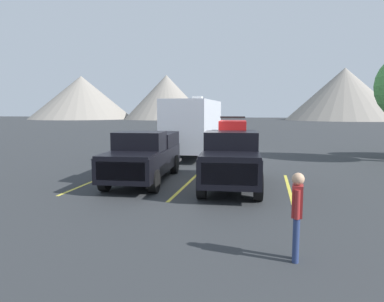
{
  "coord_description": "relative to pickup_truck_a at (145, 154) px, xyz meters",
  "views": [
    {
      "loc": [
        3.0,
        -13.62,
        2.91
      ],
      "look_at": [
        0.0,
        0.5,
        1.2
      ],
      "focal_mm": 32.78,
      "sensor_mm": 36.0,
      "label": 1
    }
  ],
  "objects": [
    {
      "name": "pickup_truck_a",
      "position": [
        0.0,
        0.0,
        0.0
      ],
      "size": [
        2.42,
        5.81,
        2.05
      ],
      "color": "black",
      "rests_on": "ground"
    },
    {
      "name": "lot_stripe_b",
      "position": [
        1.86,
        -0.43,
        -1.08
      ],
      "size": [
        0.12,
        5.5,
        0.01
      ],
      "primitive_type": "cube",
      "color": "gold",
      "rests_on": "ground"
    },
    {
      "name": "person_a",
      "position": [
        5.47,
        -6.8,
        -0.09
      ],
      "size": [
        0.24,
        0.38,
        1.73
      ],
      "color": "navy",
      "rests_on": "ground"
    },
    {
      "name": "mountain_ridge",
      "position": [
        1.44,
        91.06,
        5.36
      ],
      "size": [
        141.38,
        36.4,
        14.6
      ],
      "color": "gray",
      "rests_on": "ground"
    },
    {
      "name": "pickup_truck_b",
      "position": [
        3.59,
        -0.3,
        0.13
      ],
      "size": [
        2.44,
        5.7,
        2.64
      ],
      "color": "black",
      "rests_on": "ground"
    },
    {
      "name": "camper_trailer_a",
      "position": [
        0.41,
        8.09,
        0.91
      ],
      "size": [
        2.67,
        9.19,
        3.78
      ],
      "color": "silver",
      "rests_on": "ground"
    },
    {
      "name": "lot_stripe_c",
      "position": [
        5.74,
        -0.43,
        -1.08
      ],
      "size": [
        0.12,
        5.5,
        0.01
      ],
      "primitive_type": "cube",
      "color": "gold",
      "rests_on": "ground"
    },
    {
      "name": "ground_plane",
      "position": [
        1.86,
        0.06,
        -1.09
      ],
      "size": [
        240.0,
        240.0,
        0.0
      ],
      "primitive_type": "plane",
      "color": "#2D3033"
    },
    {
      "name": "lot_stripe_a",
      "position": [
        -2.01,
        -0.43,
        -1.08
      ],
      "size": [
        0.12,
        5.5,
        0.01
      ],
      "primitive_type": "cube",
      "color": "gold",
      "rests_on": "ground"
    }
  ]
}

